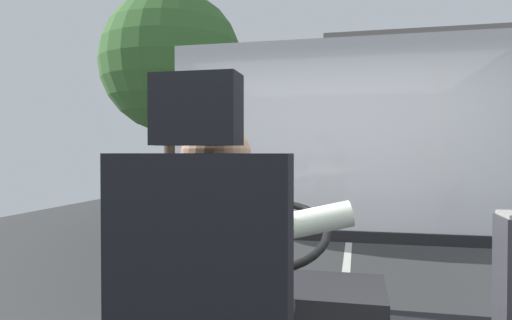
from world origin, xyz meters
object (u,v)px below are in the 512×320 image
steering_console (283,314)px  parked_car_charcoal (495,185)px  bus_driver (223,282)px  parked_car_green (453,179)px

steering_console → parked_car_charcoal: 12.66m
bus_driver → parked_car_green: bus_driver is taller
parked_car_charcoal → steering_console: bearing=-109.9°
steering_console → parked_car_green: bearing=76.2°
bus_driver → parked_car_green: (4.06, 17.64, -0.68)m
bus_driver → steering_console: bearing=90.0°
parked_car_charcoal → parked_car_green: bearing=93.0°
parked_car_charcoal → parked_car_green: (-0.24, 4.59, -0.10)m
parked_car_green → steering_console: bearing=-103.8°
bus_driver → steering_console: (-0.00, 1.14, -0.50)m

